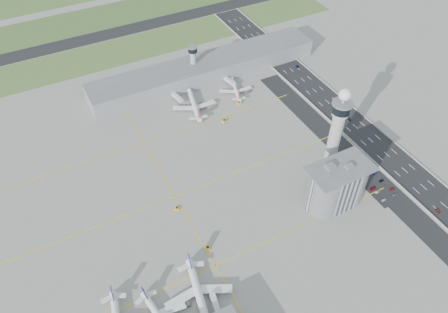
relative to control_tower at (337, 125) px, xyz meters
name	(u,v)px	position (x,y,z in m)	size (l,w,h in m)	color
ground	(249,205)	(-72.00, -8.00, -35.04)	(1000.00, 1000.00, 0.00)	#99968E
grass_strip_0	(115,52)	(-92.00, 217.00, -35.00)	(480.00, 50.00, 0.08)	#43642F
grass_strip_1	(94,20)	(-92.00, 292.00, -35.00)	(480.00, 60.00, 0.08)	#45642F
runway	(104,35)	(-92.00, 254.00, -34.98)	(480.00, 22.00, 0.10)	black
highway	(381,150)	(43.00, -8.00, -34.99)	(28.00, 500.00, 0.10)	black
barrier_left	(367,155)	(29.00, -8.00, -34.44)	(0.60, 500.00, 1.20)	#9E9E99
barrier_right	(396,143)	(57.00, -8.00, -34.44)	(0.60, 500.00, 1.20)	#9E9E99
landside_road	(364,169)	(18.00, -18.00, -35.00)	(18.00, 260.00, 0.08)	black
parking_lot	(374,181)	(16.00, -30.00, -34.99)	(20.00, 44.00, 0.10)	black
taxiway_line_h_0	(215,265)	(-112.00, -38.00, -35.04)	(260.00, 0.60, 0.01)	yellow
taxiway_line_h_1	(175,196)	(-112.00, 22.00, -35.04)	(260.00, 0.60, 0.01)	yellow
taxiway_line_h_2	(144,143)	(-112.00, 82.00, -35.04)	(260.00, 0.60, 0.01)	yellow
taxiway_line_v	(175,196)	(-112.00, 22.00, -35.04)	(0.60, 260.00, 0.01)	yellow
control_tower	(337,125)	(0.00, 0.00, 0.00)	(14.00, 14.00, 64.50)	#ADAAA5
secondary_tower	(193,60)	(-42.00, 142.00, -16.24)	(8.60, 8.60, 31.90)	#ADAAA5
admin_building	(336,185)	(-20.01, -30.00, -19.74)	(42.00, 24.00, 33.50)	#B2B2B7
terminal_pier	(205,69)	(-32.00, 140.00, -27.14)	(210.00, 32.00, 15.80)	gray
airplane_near_c	(199,294)	(-129.26, -53.00, -28.64)	(45.74, 38.88, 12.81)	white
airplane_far_a	(194,102)	(-59.99, 103.18, -29.04)	(42.86, 36.43, 12.00)	white
airplane_far_b	(235,87)	(-18.80, 107.11, -30.25)	(34.19, 29.07, 9.57)	white
jet_bridge_far_0	(173,95)	(-70.00, 124.00, -32.19)	(14.00, 3.00, 5.70)	silver
jet_bridge_far_1	(225,79)	(-20.00, 124.00, -32.19)	(14.00, 3.00, 5.70)	silver
tug_0	(166,313)	(-148.80, -52.40, -34.19)	(2.01, 2.93, 1.70)	yellow
tug_1	(189,265)	(-125.59, -30.81, -34.18)	(2.04, 2.96, 1.72)	yellow
tug_2	(208,248)	(-110.71, -25.54, -34.05)	(2.34, 3.40, 1.98)	yellow
tug_3	(177,208)	(-115.19, 11.21, -34.19)	(2.00, 2.91, 1.69)	#FBAF11
tug_4	(224,121)	(-46.36, 75.38, -33.99)	(2.49, 3.62, 2.10)	yellow
tug_5	(239,103)	(-24.45, 90.44, -34.04)	(2.37, 3.45, 2.00)	yellow
car_lot_0	(384,200)	(10.35, -46.49, -34.41)	(1.48, 3.68, 1.25)	silver
car_lot_1	(378,192)	(11.25, -39.16, -34.45)	(1.24, 3.56, 1.17)	gray
car_lot_2	(373,188)	(10.86, -34.95, -34.38)	(2.19, 4.75, 1.32)	maroon
car_lot_3	(364,180)	(10.40, -25.84, -34.42)	(1.74, 4.27, 1.24)	black
car_lot_4	(357,173)	(10.27, -18.56, -34.40)	(1.50, 3.73, 1.27)	navy
car_lot_5	(353,167)	(11.86, -12.98, -34.39)	(1.39, 3.98, 1.31)	white
car_lot_6	(395,195)	(20.08, -46.65, -34.43)	(2.04, 4.43, 1.23)	slate
car_lot_7	(392,189)	(22.18, -41.47, -34.50)	(1.52, 3.73, 1.08)	maroon
car_lot_8	(382,181)	(20.99, -32.28, -34.46)	(1.38, 3.44, 1.17)	black
car_lot_9	(375,173)	(21.93, -24.92, -34.47)	(1.20, 3.44, 1.13)	navy
car_lot_10	(371,170)	(21.66, -20.73, -34.42)	(2.06, 4.47, 1.24)	white
car_lot_11	(362,162)	(20.93, -11.60, -34.38)	(1.85, 4.54, 1.32)	gray
car_hw_0	(438,211)	(35.17, -69.88, -34.41)	(1.48, 3.67, 1.25)	maroon
car_hw_1	(349,119)	(43.90, 30.92, -34.43)	(1.29, 3.69, 1.22)	black
car_hw_2	(297,67)	(50.51, 113.49, -34.46)	(1.92, 4.17, 1.16)	#0F204A
car_hw_4	(254,42)	(36.49, 170.19, -34.41)	(1.49, 3.71, 1.27)	#919FA6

